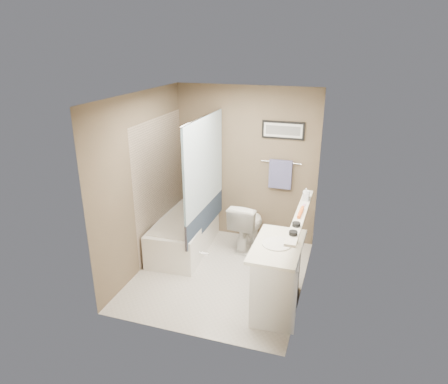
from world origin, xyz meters
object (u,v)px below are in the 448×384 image
(toilet, at_px, (247,224))
(vanity, at_px, (277,278))
(candle_bowl_far, at_px, (296,224))
(glass_jar, at_px, (306,194))
(soap_bottle, at_px, (306,194))
(hair_brush_front, at_px, (300,214))
(hair_brush_back, at_px, (301,211))
(bathtub, at_px, (185,233))
(candle_bowl_near, at_px, (293,233))

(toilet, bearing_deg, vanity, 121.82)
(toilet, bearing_deg, candle_bowl_far, 126.94)
(glass_jar, height_order, soap_bottle, soap_bottle)
(candle_bowl_far, bearing_deg, vanity, 169.57)
(candle_bowl_far, relative_size, hair_brush_front, 0.41)
(vanity, xyz_separation_m, hair_brush_front, (0.19, 0.26, 0.74))
(vanity, xyz_separation_m, hair_brush_back, (0.19, 0.35, 0.74))
(bathtub, distance_m, soap_bottle, 2.04)
(vanity, bearing_deg, hair_brush_front, 50.28)
(hair_brush_back, bearing_deg, soap_bottle, 90.00)
(toilet, height_order, soap_bottle, soap_bottle)
(bathtub, height_order, glass_jar, glass_jar)
(bathtub, bearing_deg, hair_brush_back, -23.73)
(bathtub, bearing_deg, candle_bowl_near, -38.75)
(vanity, height_order, candle_bowl_far, candle_bowl_far)
(toilet, bearing_deg, candle_bowl_near, 123.26)
(hair_brush_back, bearing_deg, hair_brush_front, -90.00)
(bathtub, bearing_deg, toilet, 17.89)
(vanity, bearing_deg, glass_jar, 72.61)
(candle_bowl_near, xyz_separation_m, candle_bowl_far, (0.00, 0.22, 0.00))
(vanity, bearing_deg, bathtub, 143.06)
(vanity, bearing_deg, candle_bowl_far, -15.18)
(candle_bowl_near, height_order, soap_bottle, soap_bottle)
(bathtub, relative_size, candle_bowl_near, 16.67)
(toilet, bearing_deg, soap_bottle, 149.89)
(candle_bowl_far, bearing_deg, hair_brush_back, 90.00)
(toilet, xyz_separation_m, candle_bowl_far, (0.90, -1.39, 0.76))
(toilet, bearing_deg, hair_brush_front, 133.53)
(bathtub, height_order, hair_brush_front, hair_brush_front)
(bathtub, xyz_separation_m, candle_bowl_far, (1.79, -1.04, 0.89))
(soap_bottle, bearing_deg, hair_brush_back, -90.00)
(soap_bottle, bearing_deg, glass_jar, 90.00)
(hair_brush_front, distance_m, soap_bottle, 0.48)
(vanity, xyz_separation_m, soap_bottle, (0.19, 0.75, 0.79))
(bathtub, relative_size, glass_jar, 15.00)
(toilet, relative_size, candle_bowl_far, 8.28)
(hair_brush_front, bearing_deg, bathtub, 157.40)
(hair_brush_front, bearing_deg, soap_bottle, 90.00)
(bathtub, distance_m, vanity, 1.90)
(vanity, distance_m, hair_brush_front, 0.80)
(bathtub, xyz_separation_m, glass_jar, (1.79, -0.18, 0.92))
(hair_brush_back, bearing_deg, candle_bowl_near, -90.00)
(toilet, xyz_separation_m, vanity, (0.72, -1.35, 0.03))
(candle_bowl_near, xyz_separation_m, hair_brush_front, (0.00, 0.52, 0.00))
(vanity, height_order, hair_brush_back, hair_brush_back)
(candle_bowl_near, bearing_deg, hair_brush_front, 90.00)
(candle_bowl_near, relative_size, soap_bottle, 0.56)
(vanity, xyz_separation_m, candle_bowl_far, (0.19, -0.03, 0.73))
(bathtub, distance_m, hair_brush_back, 2.10)
(soap_bottle, bearing_deg, vanity, -103.94)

